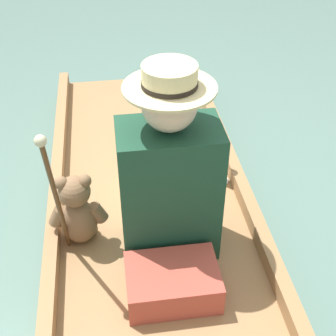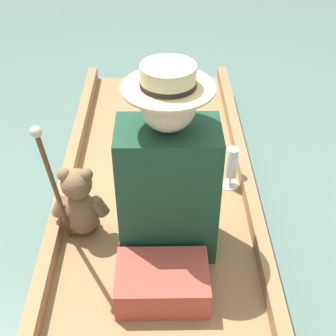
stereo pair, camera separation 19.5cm
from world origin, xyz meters
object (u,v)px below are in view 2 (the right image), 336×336
at_px(walking_cane, 52,180).
at_px(wine_glass, 232,165).
at_px(seated_person, 168,178).
at_px(teddy_bear, 80,204).

bearing_deg(walking_cane, wine_glass, 31.27).
xyz_separation_m(seated_person, walking_cane, (-0.46, -0.13, 0.10)).
xyz_separation_m(teddy_bear, walking_cane, (-0.06, -0.15, 0.26)).
height_order(seated_person, wine_glass, seated_person).
bearing_deg(wine_glass, teddy_bear, -155.54).
bearing_deg(teddy_bear, wine_glass, 24.46).
distance_m(teddy_bear, wine_glass, 0.81).
bearing_deg(seated_person, walking_cane, -156.12).
height_order(wine_glass, walking_cane, walking_cane).
bearing_deg(teddy_bear, walking_cane, -111.57).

